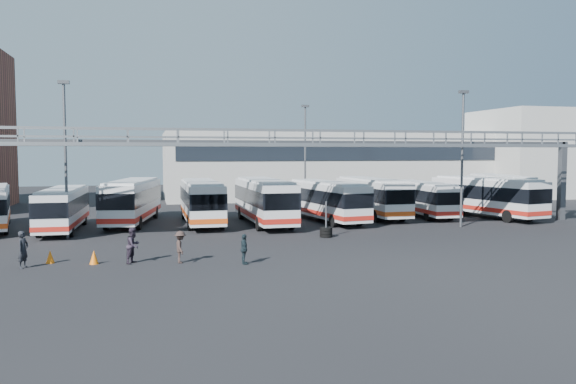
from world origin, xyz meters
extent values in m
plane|color=black|center=(0.00, 0.00, 0.00)|extent=(140.00, 140.00, 0.00)
cube|color=gray|center=(0.00, 5.00, 6.10)|extent=(50.00, 1.80, 0.22)
cube|color=gray|center=(0.00, 4.15, 7.05)|extent=(50.00, 0.10, 0.10)
cube|color=gray|center=(0.00, 5.85, 7.05)|extent=(50.00, 0.10, 0.10)
cube|color=#4C4F54|center=(0.00, 9.00, 6.30)|extent=(45.00, 0.50, 0.35)
cube|color=#9E9E99|center=(12.00, 38.00, 4.00)|extent=(42.00, 14.00, 8.00)
cube|color=#B2B2AD|center=(38.00, 32.00, 5.50)|extent=(14.00, 12.00, 11.00)
cylinder|color=#4C4F54|center=(-16.00, 8.00, 5.00)|extent=(0.18, 0.18, 10.00)
cube|color=#4C4F54|center=(-16.00, 8.00, 10.10)|extent=(0.70, 0.35, 0.22)
cylinder|color=#4C4F54|center=(12.00, 7.00, 5.00)|extent=(0.18, 0.18, 10.00)
cube|color=#4C4F54|center=(12.00, 7.00, 10.10)|extent=(0.70, 0.35, 0.22)
cylinder|color=#4C4F54|center=(4.00, 22.00, 5.00)|extent=(0.18, 0.18, 10.00)
cube|color=#4C4F54|center=(4.00, 22.00, 10.10)|extent=(0.70, 0.35, 0.22)
cylinder|color=black|center=(-20.34, 10.91, 0.47)|extent=(0.46, 0.98, 0.94)
cylinder|color=black|center=(-21.66, 17.40, 0.47)|extent=(0.46, 0.98, 0.94)
cube|color=silver|center=(-16.80, 11.91, 1.66)|extent=(2.52, 10.06, 2.50)
cube|color=black|center=(-16.80, 11.91, 1.96)|extent=(2.58, 10.12, 1.00)
cube|color=#B31F16|center=(-16.80, 11.91, 0.77)|extent=(2.57, 10.11, 0.32)
cube|color=silver|center=(-16.80, 11.91, 2.98)|extent=(2.27, 9.06, 0.15)
cylinder|color=black|center=(-17.90, 8.73, 0.45)|extent=(0.30, 0.92, 0.91)
cylinder|color=black|center=(-15.86, 8.68, 0.45)|extent=(0.30, 0.92, 0.91)
cylinder|color=black|center=(-17.74, 15.13, 0.45)|extent=(0.30, 0.92, 0.91)
cylinder|color=black|center=(-15.70, 15.08, 0.45)|extent=(0.30, 0.92, 0.91)
cube|color=silver|center=(-12.08, 14.96, 1.88)|extent=(4.49, 11.58, 2.83)
cube|color=black|center=(-12.08, 14.96, 2.21)|extent=(4.56, 11.65, 1.13)
cube|color=#B31F16|center=(-12.08, 14.96, 0.87)|extent=(4.55, 11.64, 0.36)
cube|color=silver|center=(-12.08, 14.96, 3.37)|extent=(4.04, 10.42, 0.16)
cylinder|color=black|center=(-13.86, 11.60, 0.51)|extent=(0.48, 1.07, 1.03)
cylinder|color=black|center=(-11.56, 11.19, 0.51)|extent=(0.48, 1.07, 1.03)
cylinder|color=black|center=(-12.60, 18.73, 0.51)|extent=(0.48, 1.07, 1.03)
cylinder|color=black|center=(-10.31, 18.32, 0.51)|extent=(0.48, 1.07, 1.03)
cube|color=silver|center=(-6.85, 13.41, 1.85)|extent=(2.56, 11.16, 2.79)
cube|color=black|center=(-6.85, 13.41, 2.18)|extent=(2.62, 11.22, 1.12)
cube|color=#CC4813|center=(-6.85, 13.41, 0.86)|extent=(2.61, 11.21, 0.35)
cube|color=silver|center=(-6.85, 13.41, 3.33)|extent=(2.30, 10.04, 0.16)
cylinder|color=black|center=(-7.99, 9.84, 0.51)|extent=(0.31, 1.01, 1.01)
cylinder|color=black|center=(-5.70, 9.84, 0.51)|extent=(0.31, 1.01, 1.01)
cylinder|color=black|center=(-8.01, 16.98, 0.51)|extent=(0.31, 1.01, 1.01)
cylinder|color=black|center=(-5.71, 16.98, 0.51)|extent=(0.31, 1.01, 1.01)
cube|color=silver|center=(-2.09, 12.15, 1.91)|extent=(2.80, 11.57, 2.88)
cube|color=black|center=(-2.09, 12.15, 2.25)|extent=(2.86, 11.64, 1.15)
cube|color=#B31F16|center=(-2.09, 12.15, 0.89)|extent=(2.85, 11.63, 0.37)
cube|color=silver|center=(-2.09, 12.15, 3.44)|extent=(2.52, 10.42, 0.17)
cylinder|color=black|center=(-3.22, 8.44, 0.52)|extent=(0.33, 1.05, 1.05)
cylinder|color=black|center=(-0.84, 8.48, 0.52)|extent=(0.33, 1.05, 1.05)
cylinder|color=black|center=(-3.34, 15.82, 0.52)|extent=(0.33, 1.05, 1.05)
cylinder|color=black|center=(-0.95, 15.86, 0.52)|extent=(0.33, 1.05, 1.05)
cube|color=silver|center=(3.21, 12.65, 1.78)|extent=(3.86, 10.95, 2.68)
cube|color=black|center=(3.21, 12.65, 2.10)|extent=(3.92, 11.02, 1.07)
cube|color=#B31F16|center=(3.21, 12.65, 0.83)|extent=(3.91, 11.01, 0.34)
cube|color=silver|center=(3.21, 12.65, 3.20)|extent=(3.47, 9.85, 0.16)
cylinder|color=black|center=(2.58, 9.10, 0.49)|extent=(0.42, 1.00, 0.97)
cylinder|color=black|center=(4.76, 9.40, 0.49)|extent=(0.42, 1.00, 0.97)
cylinder|color=black|center=(1.66, 15.90, 0.49)|extent=(0.42, 1.00, 0.97)
cylinder|color=black|center=(3.84, 16.20, 0.49)|extent=(0.42, 1.00, 0.97)
cube|color=silver|center=(7.93, 14.65, 1.84)|extent=(2.70, 11.11, 2.77)
cube|color=black|center=(7.93, 14.65, 2.16)|extent=(2.76, 11.17, 1.11)
cube|color=#CC4813|center=(7.93, 14.65, 0.86)|extent=(2.75, 11.16, 0.35)
cube|color=silver|center=(7.93, 14.65, 3.30)|extent=(2.43, 10.00, 0.16)
cylinder|color=black|center=(6.85, 11.09, 0.50)|extent=(0.32, 1.01, 1.01)
cylinder|color=black|center=(9.12, 11.13, 0.50)|extent=(0.32, 1.01, 1.01)
cylinder|color=black|center=(6.73, 18.17, 0.50)|extent=(0.32, 1.01, 1.01)
cylinder|color=black|center=(9.00, 18.21, 0.50)|extent=(0.32, 1.01, 1.01)
cube|color=silver|center=(12.46, 14.16, 1.66)|extent=(2.55, 10.04, 2.50)
cube|color=black|center=(12.46, 14.16, 1.95)|extent=(2.61, 10.10, 1.00)
cube|color=#B31F16|center=(12.46, 14.16, 0.77)|extent=(2.60, 10.09, 0.32)
cube|color=silver|center=(12.46, 14.16, 2.98)|extent=(2.29, 9.04, 0.15)
cylinder|color=black|center=(11.36, 10.99, 0.45)|extent=(0.30, 0.91, 0.91)
cylinder|color=black|center=(13.38, 10.94, 0.45)|extent=(0.30, 0.91, 0.91)
cylinder|color=black|center=(11.53, 17.38, 0.45)|extent=(0.30, 0.91, 0.91)
cylinder|color=black|center=(13.56, 17.33, 0.45)|extent=(0.30, 0.91, 0.91)
cube|color=silver|center=(17.52, 12.18, 1.88)|extent=(4.68, 11.59, 2.83)
cube|color=black|center=(17.52, 12.18, 2.21)|extent=(4.75, 11.66, 1.13)
cube|color=#B31F16|center=(17.52, 12.18, 0.87)|extent=(4.74, 11.65, 0.36)
cube|color=silver|center=(17.52, 12.18, 3.37)|extent=(4.21, 10.43, 0.16)
cylinder|color=black|center=(17.07, 8.41, 0.51)|extent=(0.50, 1.07, 1.03)
cylinder|color=black|center=(19.35, 8.85, 0.51)|extent=(0.50, 1.07, 1.03)
cylinder|color=black|center=(15.69, 15.51, 0.51)|extent=(0.50, 1.07, 1.03)
cylinder|color=black|center=(17.97, 15.96, 0.51)|extent=(0.50, 1.07, 1.03)
cube|color=silver|center=(22.39, 17.14, 1.86)|extent=(4.69, 11.49, 2.80)
cube|color=black|center=(22.39, 17.14, 2.19)|extent=(4.76, 11.56, 1.12)
cube|color=#CC4813|center=(22.39, 17.14, 0.87)|extent=(4.75, 11.55, 0.36)
cube|color=silver|center=(22.39, 17.14, 3.34)|extent=(4.22, 10.34, 0.16)
cylinder|color=black|center=(20.56, 13.85, 0.51)|extent=(0.50, 1.06, 1.02)
cylinder|color=black|center=(22.82, 13.40, 0.51)|extent=(0.50, 1.06, 1.02)
cylinder|color=black|center=(21.96, 20.88, 0.51)|extent=(0.50, 1.06, 1.02)
cylinder|color=black|center=(24.22, 20.43, 0.51)|extent=(0.50, 1.06, 1.02)
imported|color=black|center=(-16.76, -1.48, 0.91)|extent=(0.66, 0.78, 1.81)
imported|color=#2A222F|center=(-11.61, -1.50, 0.91)|extent=(1.05, 1.12, 1.82)
imported|color=#322421|center=(-9.29, -2.01, 0.82)|extent=(0.64, 1.08, 1.63)
imported|color=black|center=(-6.21, -3.14, 0.76)|extent=(0.40, 0.91, 1.53)
cone|color=orange|center=(-13.54, -1.27, 0.35)|extent=(0.54, 0.54, 0.71)
cone|color=orange|center=(-15.71, -0.49, 0.33)|extent=(0.47, 0.47, 0.67)
cylinder|color=black|center=(0.54, 4.50, 0.12)|extent=(0.83, 0.83, 0.20)
cylinder|color=black|center=(0.54, 4.50, 0.34)|extent=(0.83, 0.83, 0.20)
cylinder|color=black|center=(0.54, 4.50, 0.55)|extent=(0.83, 0.83, 0.20)
cylinder|color=#4C4F54|center=(0.54, 4.50, 1.19)|extent=(0.12, 0.12, 2.38)
camera|label=1|loc=(-10.77, -30.65, 5.58)|focal=35.00mm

